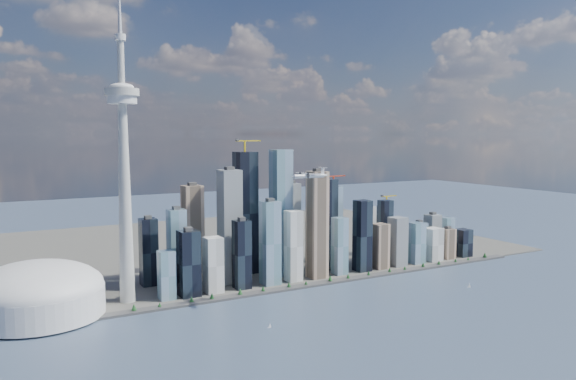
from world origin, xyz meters
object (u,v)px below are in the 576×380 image
sailboat_west (270,326)px  sailboat_east (469,286)px  airplane (309,175)px  dome_stadium (38,293)px  needle_tower (124,165)px

sailboat_west → sailboat_east: bearing=8.1°
airplane → sailboat_east: (324.41, -44.80, -216.40)m
dome_stadium → airplane: (399.12, -157.52, 179.99)m
needle_tower → airplane: (259.12, -167.52, -16.41)m
needle_tower → sailboat_east: 663.16m
needle_tower → dome_stadium: 241.40m
airplane → dome_stadium: bearing=157.3°
needle_tower → sailboat_east: needle_tower is taller
sailboat_east → needle_tower: bearing=177.2°
needle_tower → dome_stadium: size_ratio=2.75×
needle_tower → sailboat_west: needle_tower is taller
dome_stadium → sailboat_east: dome_stadium is taller
dome_stadium → sailboat_west: dome_stadium is taller
airplane → needle_tower: bearing=146.0°
needle_tower → airplane: needle_tower is taller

